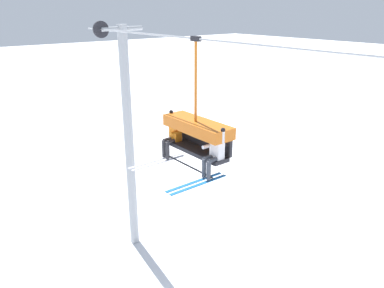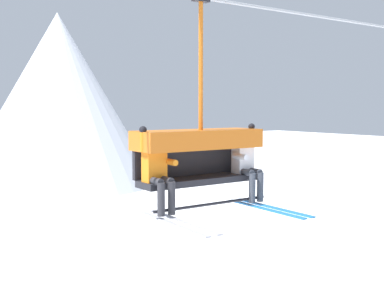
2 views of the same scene
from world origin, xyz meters
name	(u,v)px [view 2 (image 2 of 2)]	position (x,y,z in m)	size (l,w,h in m)	color
mountain_peak_central	(59,99)	(9.49, 36.48, 7.83)	(17.78, 17.78, 15.67)	white
lift_cable	(291,12)	(0.91, -0.80, 8.76)	(16.02, 0.05, 0.05)	#9EA3A8
chairlift_chair	(198,147)	(-1.05, -0.73, 6.44)	(2.14, 0.74, 3.26)	#232328
skier_orange	(158,170)	(-1.91, -0.94, 6.14)	(0.48, 1.70, 1.34)	orange
skier_white	(248,163)	(-0.19, -0.94, 6.14)	(0.48, 1.70, 1.34)	silver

